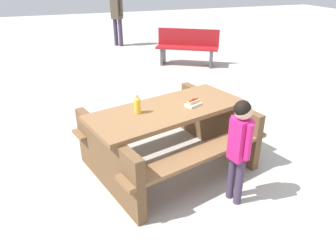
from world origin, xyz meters
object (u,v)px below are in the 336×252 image
at_px(picnic_table, 168,132).
at_px(park_bench_near, 187,46).
at_px(hotdog_tray, 193,103).
at_px(bystander_adult, 116,7).
at_px(soda_bottle, 137,104).
at_px(child_in_coat, 240,140).

xyz_separation_m(picnic_table, park_bench_near, (1.95, 4.07, 0.00)).
relative_size(hotdog_tray, park_bench_near, 0.14).
bearing_deg(bystander_adult, hotdog_tray, -94.03).
bearing_deg(soda_bottle, picnic_table, 2.57).
relative_size(child_in_coat, bystander_adult, 0.63).
distance_m(soda_bottle, park_bench_near, 4.71).
bearing_deg(soda_bottle, child_in_coat, -47.21).
height_order(soda_bottle, bystander_adult, bystander_adult).
bearing_deg(picnic_table, soda_bottle, -177.43).
relative_size(child_in_coat, park_bench_near, 0.75).
bearing_deg(hotdog_tray, park_bench_near, 68.05).
height_order(soda_bottle, hotdog_tray, soda_bottle).
bearing_deg(child_in_coat, picnic_table, 116.16).
xyz_separation_m(soda_bottle, child_in_coat, (0.77, -0.83, -0.14)).
xyz_separation_m(hotdog_tray, child_in_coat, (0.12, -0.82, -0.07)).
bearing_deg(child_in_coat, bystander_adult, 87.32).
xyz_separation_m(picnic_table, hotdog_tray, (0.29, -0.03, 0.34)).
bearing_deg(child_in_coat, soda_bottle, 132.79).
bearing_deg(bystander_adult, park_bench_near, -66.45).
distance_m(hotdog_tray, child_in_coat, 0.83).
bearing_deg(park_bench_near, soda_bottle, -119.38).
height_order(picnic_table, soda_bottle, soda_bottle).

